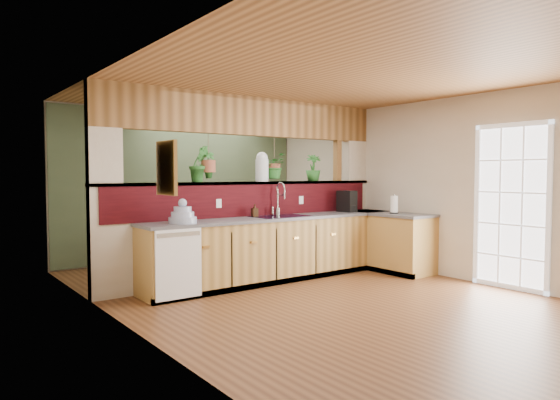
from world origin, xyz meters
TOP-DOWN VIEW (x-y plane):
  - ground at (0.00, 0.00)m, footprint 4.60×7.00m
  - ceiling at (0.00, 0.00)m, footprint 4.60×7.00m
  - wall_back at (0.00, 3.50)m, footprint 4.60×0.02m
  - wall_left at (-2.30, 0.00)m, footprint 0.02×7.00m
  - wall_right at (2.30, 0.00)m, footprint 0.02×7.00m
  - pass_through_partition at (0.03, 1.35)m, footprint 4.60×0.21m
  - pass_through_ledge at (0.00, 1.35)m, footprint 4.60×0.21m
  - header_beam at (0.00, 1.35)m, footprint 4.60×0.15m
  - sage_backwall at (0.00, 3.48)m, footprint 4.55×0.02m
  - countertop at (0.84, 0.87)m, footprint 4.14×1.52m
  - dishwasher at (-1.48, 0.66)m, footprint 0.58×0.03m
  - navy_sink at (0.25, 0.98)m, footprint 0.82×0.50m
  - french_door at (2.27, -1.30)m, footprint 0.06×1.02m
  - framed_print at (-2.27, -0.80)m, footprint 0.04×0.35m
  - faucet at (0.34, 1.13)m, footprint 0.21×0.21m
  - dish_stack at (-1.31, 0.90)m, footprint 0.34×0.34m
  - soap_dispenser at (-0.10, 1.12)m, footprint 0.09×0.09m
  - coffee_maker at (1.58, 0.99)m, footprint 0.18×0.30m
  - paper_towel at (1.92, 0.34)m, footprint 0.13×0.13m
  - glass_jar at (0.18, 1.35)m, footprint 0.19×0.19m
  - ledge_plant_left at (-0.84, 1.35)m, footprint 0.28×0.23m
  - ledge_plant_right at (1.17, 1.35)m, footprint 0.31×0.31m
  - hanging_plant_a at (-0.70, 1.35)m, footprint 0.24×0.19m
  - hanging_plant_b at (0.41, 1.35)m, footprint 0.43×0.41m
  - shelving_console at (-0.61, 3.25)m, footprint 1.42×0.58m
  - shelf_plant_a at (-1.22, 3.25)m, footprint 0.26×0.21m
  - shelf_plant_b at (-0.35, 3.25)m, footprint 0.26×0.26m
  - floor_plant at (0.58, 2.26)m, footprint 0.86×0.79m

SIDE VIEW (x-z plane):
  - ground at x=0.00m, z-range -0.01..0.01m
  - floor_plant at x=0.58m, z-range 0.00..0.81m
  - countertop at x=0.84m, z-range 0.00..0.90m
  - dishwasher at x=-1.48m, z-range 0.05..0.87m
  - shelving_console at x=-0.61m, z-range 0.04..0.96m
  - navy_sink at x=0.25m, z-range 0.73..0.91m
  - soap_dispenser at x=-0.10m, z-range 0.90..1.08m
  - dish_stack at x=-1.31m, z-range 0.84..1.14m
  - paper_towel at x=1.92m, z-range 0.89..1.17m
  - french_door at x=2.27m, z-range -0.03..2.13m
  - coffee_maker at x=1.58m, z-range 0.89..1.22m
  - faucet at x=0.34m, z-range 0.92..1.40m
  - shelf_plant_a at x=-1.22m, z-range 0.96..1.38m
  - shelf_plant_b at x=-0.35m, z-range 0.96..1.42m
  - pass_through_partition at x=0.03m, z-range -0.11..2.49m
  - wall_back at x=0.00m, z-range 0.00..2.60m
  - wall_left at x=-2.30m, z-range 0.00..2.60m
  - wall_right at x=2.30m, z-range 0.00..2.60m
  - sage_backwall at x=0.00m, z-range 0.02..2.58m
  - pass_through_ledge at x=0.00m, z-range 1.35..1.39m
  - framed_print at x=-2.27m, z-range 1.32..1.78m
  - ledge_plant_right at x=1.17m, z-range 1.39..1.81m
  - glass_jar at x=0.18m, z-range 1.39..1.82m
  - ledge_plant_left at x=-0.84m, z-range 1.39..1.88m
  - hanging_plant_a at x=-0.70m, z-range 1.51..2.04m
  - hanging_plant_b at x=0.41m, z-range 1.51..2.06m
  - header_beam at x=0.00m, z-range 2.05..2.60m
  - ceiling at x=0.00m, z-range 2.60..2.60m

